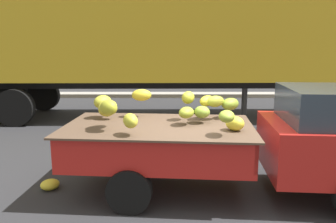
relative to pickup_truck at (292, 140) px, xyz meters
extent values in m
plane|color=#28282B|center=(-1.25, 0.02, -0.89)|extent=(220.00, 220.00, 0.00)
cube|color=gray|center=(-1.25, 10.15, -0.81)|extent=(80.00, 0.80, 0.16)
cube|color=#B21E19|center=(0.64, -0.06, -0.10)|extent=(2.17, 1.80, 0.78)
cube|color=#28333D|center=(0.44, -0.04, 0.55)|extent=(1.24, 1.53, 0.52)
cube|color=#B21E19|center=(-2.03, 0.16, -0.31)|extent=(2.94, 1.86, 0.08)
cube|color=#B21E19|center=(-1.97, 0.95, -0.05)|extent=(2.81, 0.27, 0.44)
cube|color=#B21E19|center=(-2.10, -0.63, -0.05)|extent=(2.81, 0.27, 0.44)
cube|color=#B21E19|center=(-0.65, 0.05, -0.05)|extent=(0.18, 1.64, 0.44)
cube|color=#B21E19|center=(-3.41, 0.27, -0.05)|extent=(0.18, 1.64, 0.44)
cube|color=#B21914|center=(-1.97, 0.98, -0.09)|extent=(2.69, 0.23, 0.07)
cube|color=brown|center=(-2.03, 0.16, 0.18)|extent=(3.07, 1.99, 0.03)
ellipsoid|color=#93A12C|center=(-1.60, 0.17, 0.39)|extent=(0.34, 0.39, 0.18)
ellipsoid|color=#A3A529|center=(-2.74, -0.22, 0.54)|extent=(0.36, 0.35, 0.22)
ellipsoid|color=gold|center=(-2.79, -0.02, 0.51)|extent=(0.37, 0.41, 0.23)
ellipsoid|color=yellow|center=(-0.91, -0.19, 0.30)|extent=(0.37, 0.38, 0.21)
ellipsoid|color=gold|center=(-2.41, -0.45, 0.40)|extent=(0.29, 0.36, 0.20)
ellipsoid|color=gold|center=(-2.34, 0.77, 0.58)|extent=(0.36, 0.26, 0.20)
ellipsoid|color=gold|center=(-1.55, 0.52, 0.57)|extent=(0.30, 0.34, 0.21)
ellipsoid|color=olive|center=(-1.34, 0.29, 0.38)|extent=(0.30, 0.32, 0.20)
ellipsoid|color=#A1A82C|center=(-1.10, 0.55, 0.51)|extent=(0.38, 0.32, 0.19)
ellipsoid|color=gold|center=(-2.92, 0.56, 0.35)|extent=(0.31, 0.23, 0.21)
ellipsoid|color=olive|center=(-0.82, 0.68, 0.44)|extent=(0.43, 0.44, 0.21)
ellipsoid|color=gold|center=(-1.23, 0.61, 0.51)|extent=(0.37, 0.41, 0.18)
ellipsoid|color=#8BA230|center=(-1.08, -0.47, 0.47)|extent=(0.28, 0.37, 0.17)
ellipsoid|color=gold|center=(-3.00, 0.69, 0.47)|extent=(0.40, 0.43, 0.23)
cylinder|color=black|center=(0.76, 0.72, -0.57)|extent=(0.65, 0.25, 0.64)
cylinder|color=black|center=(-2.30, 0.97, -0.57)|extent=(0.65, 0.25, 0.64)
cylinder|color=black|center=(-2.43, -0.60, -0.57)|extent=(0.65, 0.25, 0.64)
cube|color=gold|center=(-2.70, 5.79, 1.71)|extent=(12.04, 2.68, 2.70)
cube|color=black|center=(-2.70, 5.79, 0.21)|extent=(11.04, 0.56, 0.30)
cylinder|color=black|center=(-6.32, 6.93, -0.35)|extent=(1.08, 0.32, 1.08)
cylinder|color=black|center=(-6.29, 4.53, -0.35)|extent=(1.08, 0.32, 1.08)
cylinder|color=black|center=(-7.40, 6.92, -0.35)|extent=(1.08, 0.32, 1.08)
cylinder|color=#38383A|center=(0.60, 5.83, -0.26)|extent=(0.18, 0.18, 1.25)
ellipsoid|color=yellow|center=(-3.81, 0.17, -0.81)|extent=(0.41, 0.41, 0.17)
camera|label=1|loc=(-1.89, -4.99, 1.44)|focal=36.12mm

